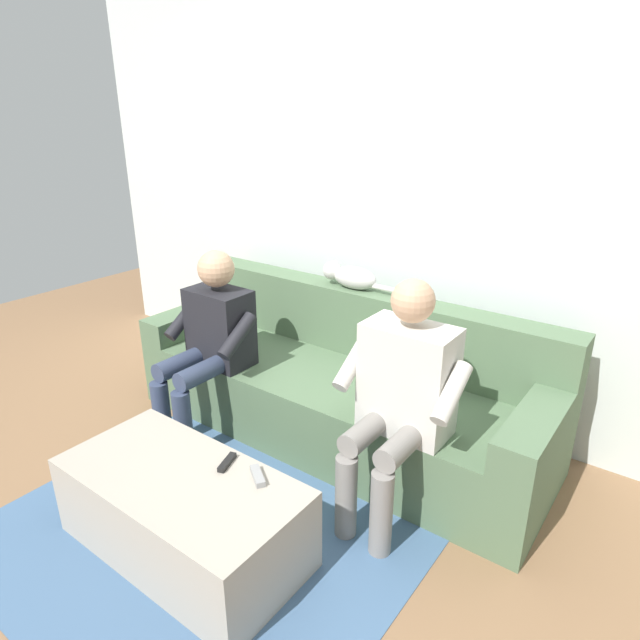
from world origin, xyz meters
name	(u,v)px	position (x,y,z in m)	size (l,w,h in m)	color
ground_plane	(255,494)	(0.00, 0.60, 0.00)	(8.00, 8.00, 0.00)	#846042
back_wall	(395,197)	(0.00, -0.70, 1.32)	(5.18, 0.06, 2.64)	silver
couch	(340,386)	(0.00, -0.15, 0.29)	(2.45, 0.83, 0.81)	#516B4C
coffee_table	(183,512)	(0.00, 1.04, 0.19)	(1.09, 0.54, 0.38)	#A89E8E
person_left_seated	(401,391)	(-0.61, 0.26, 0.63)	(0.56, 0.52, 1.14)	beige
person_right_seated	(210,336)	(0.61, 0.28, 0.61)	(0.52, 0.56, 1.08)	black
cat_on_backrest	(350,276)	(0.12, -0.41, 0.88)	(0.51, 0.14, 0.15)	silver
remote_black	(227,462)	(-0.11, 0.86, 0.39)	(0.12, 0.03, 0.02)	black
remote_gray	(258,476)	(-0.28, 0.86, 0.40)	(0.13, 0.04, 0.03)	gray
floor_rug	(210,528)	(0.00, 0.90, 0.00)	(1.84, 1.65, 0.01)	#426084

